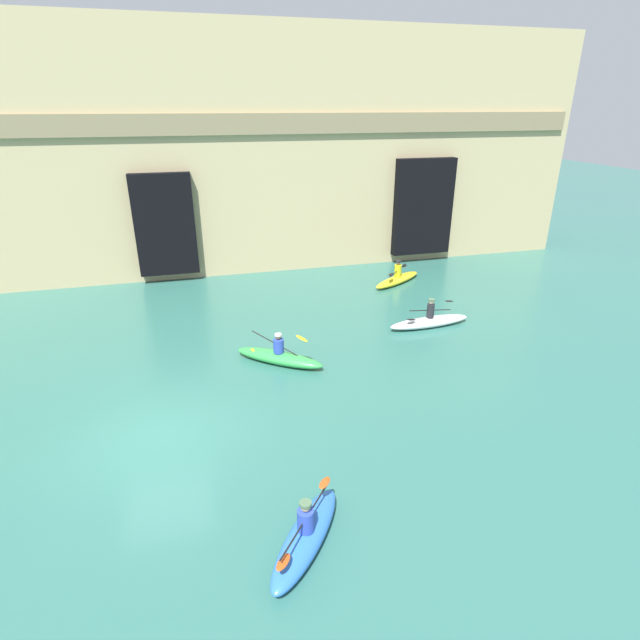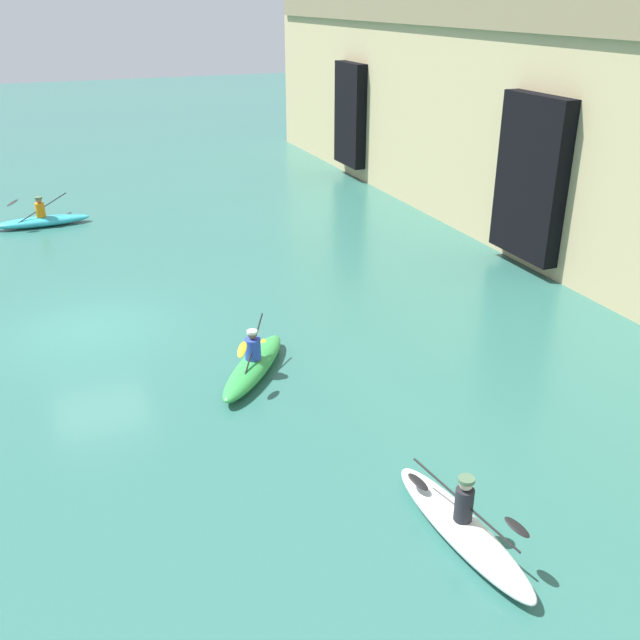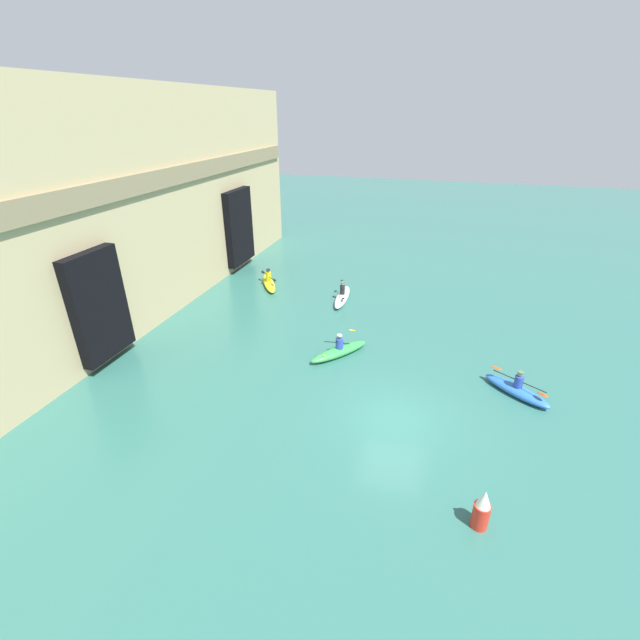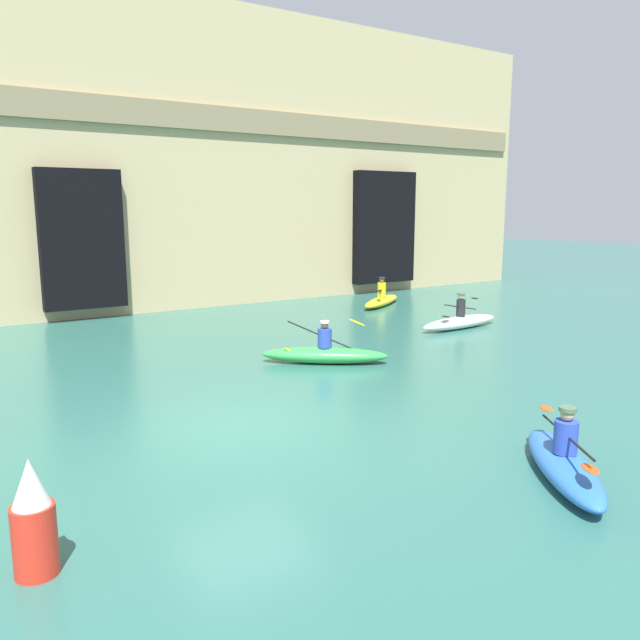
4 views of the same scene
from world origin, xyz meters
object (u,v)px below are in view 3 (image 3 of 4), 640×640
object	(u,v)px
kayak_blue	(517,390)
marker_buoy	(482,510)
kayak_yellow	(269,282)
kayak_white	(342,296)
kayak_green	(339,351)

from	to	relation	value
kayak_blue	marker_buoy	size ratio (longest dim) A/B	2.02
kayak_blue	kayak_yellow	world-z (taller)	kayak_yellow
kayak_yellow	kayak_white	distance (m)	5.20
kayak_blue	kayak_green	world-z (taller)	kayak_green
kayak_yellow	kayak_green	distance (m)	9.69
kayak_green	marker_buoy	bearing A→B (deg)	-104.54
kayak_green	kayak_white	world-z (taller)	kayak_white
kayak_blue	marker_buoy	xyz separation A→B (m)	(-6.80, 1.62, 0.36)
kayak_blue	marker_buoy	world-z (taller)	marker_buoy
kayak_blue	kayak_yellow	bearing A→B (deg)	-172.53
kayak_yellow	kayak_green	bearing A→B (deg)	11.69
kayak_blue	kayak_green	xyz separation A→B (m)	(0.91, 7.61, -0.00)
kayak_white	kayak_green	bearing A→B (deg)	-170.73
kayak_green	kayak_white	distance (m)	6.45
kayak_white	marker_buoy	distance (m)	15.85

